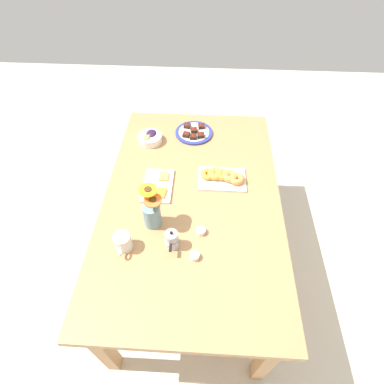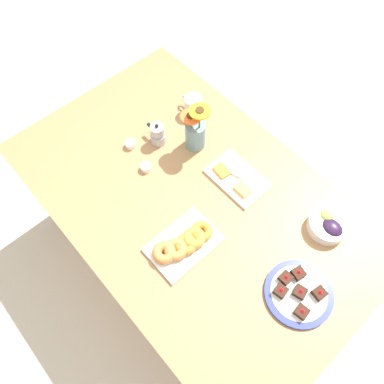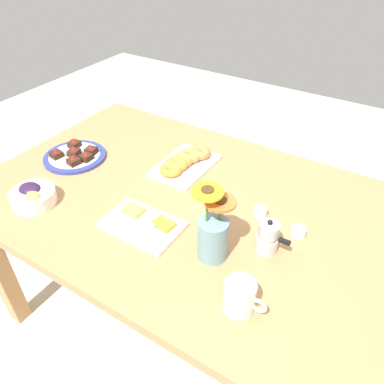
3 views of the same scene
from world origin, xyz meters
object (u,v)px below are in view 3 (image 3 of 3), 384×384
(croissant_platter, at_px, (185,162))
(jam_cup_berry, at_px, (299,231))
(flower_vase, at_px, (213,235))
(dining_table, at_px, (192,218))
(coffee_mug, at_px, (240,296))
(cheese_platter, at_px, (143,224))
(moka_pot, at_px, (268,237))
(dessert_plate, at_px, (75,156))
(grape_bowl, at_px, (33,196))
(jam_cup_honey, at_px, (260,211))

(croissant_platter, relative_size, jam_cup_berry, 6.00)
(flower_vase, bearing_deg, dining_table, 135.03)
(dining_table, relative_size, coffee_mug, 13.38)
(cheese_platter, relative_size, moka_pot, 2.18)
(dining_table, distance_m, dessert_plate, 0.58)
(coffee_mug, height_order, moka_pot, moka_pot)
(croissant_platter, bearing_deg, grape_bowl, -124.47)
(jam_cup_berry, bearing_deg, cheese_platter, -152.49)
(jam_cup_honey, xyz_separation_m, moka_pot, (0.08, -0.14, 0.03))
(cheese_platter, height_order, jam_cup_berry, cheese_platter)
(grape_bowl, height_order, cheese_platter, grape_bowl)
(jam_cup_honey, xyz_separation_m, flower_vase, (-0.05, -0.25, 0.07))
(dining_table, distance_m, jam_cup_honey, 0.27)
(coffee_mug, height_order, cheese_platter, coffee_mug)
(coffee_mug, relative_size, flower_vase, 0.48)
(croissant_platter, relative_size, dessert_plate, 1.12)
(cheese_platter, xyz_separation_m, croissant_platter, (-0.08, 0.37, 0.01))
(croissant_platter, relative_size, jam_cup_honey, 6.00)
(jam_cup_honey, bearing_deg, dessert_plate, -174.45)
(dining_table, relative_size, croissant_platter, 5.56)
(dining_table, distance_m, coffee_mug, 0.49)
(flower_vase, bearing_deg, grape_bowl, -170.12)
(grape_bowl, xyz_separation_m, jam_cup_honey, (0.71, 0.37, -0.01))
(croissant_platter, xyz_separation_m, jam_cup_honey, (0.38, -0.11, -0.01))
(dining_table, height_order, moka_pot, moka_pot)
(coffee_mug, height_order, jam_cup_honey, coffee_mug)
(jam_cup_honey, bearing_deg, dining_table, -166.11)
(cheese_platter, bearing_deg, moka_pot, 17.33)
(coffee_mug, distance_m, cheese_platter, 0.43)
(moka_pot, bearing_deg, jam_cup_berry, 61.01)
(dining_table, relative_size, cheese_platter, 6.15)
(cheese_platter, bearing_deg, croissant_platter, 101.67)
(jam_cup_berry, bearing_deg, coffee_mug, -96.35)
(coffee_mug, distance_m, jam_cup_berry, 0.35)
(dining_table, xyz_separation_m, dessert_plate, (-0.57, -0.02, 0.10))
(dining_table, height_order, coffee_mug, coffee_mug)
(cheese_platter, xyz_separation_m, dessert_plate, (-0.50, 0.18, 0.00))
(croissant_platter, bearing_deg, moka_pot, -28.59)
(moka_pot, bearing_deg, jam_cup_honey, 120.53)
(dining_table, xyz_separation_m, coffee_mug, (0.35, -0.32, 0.13))
(coffee_mug, distance_m, moka_pot, 0.24)
(cheese_platter, xyz_separation_m, flower_vase, (0.26, 0.01, 0.08))
(flower_vase, bearing_deg, moka_pot, 41.21)
(dessert_plate, bearing_deg, jam_cup_berry, 3.19)
(cheese_platter, bearing_deg, jam_cup_honey, 40.43)
(dining_table, relative_size, moka_pot, 13.45)
(jam_cup_honey, relative_size, moka_pot, 0.40)
(dining_table, bearing_deg, jam_cup_honey, 13.89)
(grape_bowl, height_order, jam_cup_berry, grape_bowl)
(grape_bowl, bearing_deg, jam_cup_berry, 21.74)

